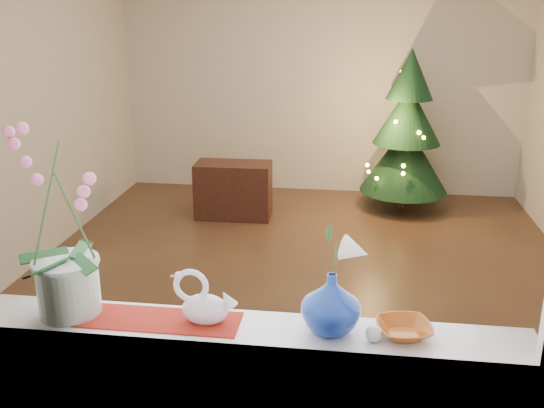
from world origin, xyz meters
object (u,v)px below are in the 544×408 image
(paperweight, at_px, (374,334))
(xmas_tree, at_px, (407,131))
(amber_dish, at_px, (404,330))
(side_table, at_px, (233,190))
(swan, at_px, (205,298))
(blue_vase, at_px, (331,299))
(orchid_pot, at_px, (61,224))

(paperweight, bearing_deg, xmas_tree, 84.03)
(amber_dish, bearing_deg, side_table, 110.40)
(swan, relative_size, amber_dish, 1.43)
(blue_vase, bearing_deg, paperweight, -18.61)
(swan, xyz_separation_m, xmas_tree, (1.11, 4.31, -0.18))
(swan, height_order, blue_vase, blue_vase)
(blue_vase, bearing_deg, orchid_pot, 179.95)
(paperweight, distance_m, xmas_tree, 4.39)
(side_table, bearing_deg, amber_dish, -70.83)
(amber_dish, relative_size, xmas_tree, 0.10)
(blue_vase, height_order, side_table, blue_vase)
(blue_vase, relative_size, amber_dish, 1.56)
(blue_vase, distance_m, amber_dish, 0.30)
(paperweight, xyz_separation_m, side_table, (-1.29, 3.83, -0.67))
(orchid_pot, xyz_separation_m, swan, (0.56, -0.00, -0.28))
(orchid_pot, distance_m, paperweight, 1.26)
(swan, height_order, paperweight, swan)
(orchid_pot, xyz_separation_m, amber_dish, (1.32, -0.00, -0.36))
(blue_vase, distance_m, paperweight, 0.20)
(side_table, bearing_deg, blue_vase, -74.59)
(swan, height_order, xmas_tree, xmas_tree)
(amber_dish, distance_m, xmas_tree, 4.32)
(blue_vase, bearing_deg, side_table, 106.64)
(swan, xyz_separation_m, amber_dish, (0.76, 0.00, -0.08))
(xmas_tree, bearing_deg, paperweight, -95.97)
(swan, bearing_deg, blue_vase, -21.37)
(swan, relative_size, blue_vase, 0.92)
(paperweight, distance_m, amber_dish, 0.13)
(xmas_tree, bearing_deg, amber_dish, -94.56)
(xmas_tree, xyz_separation_m, side_table, (-1.75, -0.53, -0.56))
(amber_dish, relative_size, side_table, 0.23)
(orchid_pot, bearing_deg, paperweight, -2.65)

